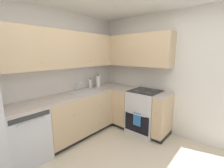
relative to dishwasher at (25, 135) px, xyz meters
name	(u,v)px	position (x,y,z in m)	size (l,w,h in m)	color
wall_back	(47,77)	(0.59, 0.33, 0.83)	(3.66, 0.05, 2.53)	silver
wall_right	(174,75)	(2.39, -1.43, 0.83)	(0.05, 3.57, 2.53)	silver
dishwasher	(25,135)	(0.00, 0.00, 0.00)	(0.60, 0.63, 0.88)	silver
lower_cabinets_back	(78,115)	(1.04, 0.00, 0.00)	(1.46, 0.62, 0.88)	tan
countertop_back	(77,94)	(1.03, 0.00, 0.46)	(2.67, 0.60, 0.04)	#B7A89E
lower_cabinets_right	(138,111)	(2.07, -0.81, 0.00)	(0.62, 1.18, 0.88)	tan
countertop_right	(139,91)	(2.07, -0.81, 0.46)	(0.60, 1.18, 0.03)	#B7A89E
oven_range	(144,111)	(2.09, -0.96, 0.02)	(0.68, 0.62, 1.07)	silver
upper_cabinets_back	(64,50)	(0.87, 0.14, 1.33)	(2.35, 0.34, 0.69)	tan
upper_cabinets_right	(134,50)	(2.21, -0.56, 1.33)	(0.32, 1.73, 0.69)	tan
sink	(84,94)	(1.18, -0.03, 0.44)	(0.57, 0.40, 0.10)	#B7B7BC
faucet	(78,85)	(1.18, 0.18, 0.60)	(0.07, 0.16, 0.20)	silver
soap_bottle	(90,83)	(1.54, 0.18, 0.58)	(0.07, 0.07, 0.23)	silver
paper_towel_roll	(98,81)	(1.78, 0.16, 0.60)	(0.11, 0.11, 0.32)	white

